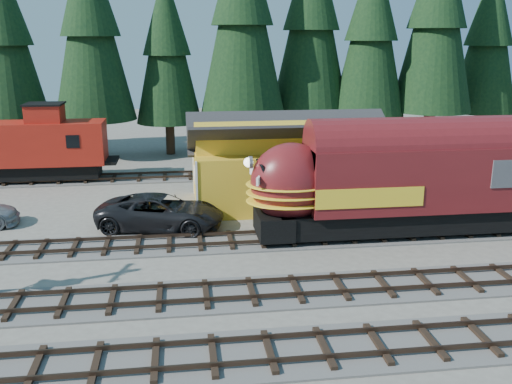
{
  "coord_description": "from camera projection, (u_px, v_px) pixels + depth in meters",
  "views": [
    {
      "loc": [
        -6.78,
        -22.5,
        9.83
      ],
      "look_at": [
        -3.22,
        4.0,
        2.55
      ],
      "focal_mm": 40.0,
      "sensor_mm": 36.0,
      "label": 1
    }
  ],
  "objects": [
    {
      "name": "conifer_backdrop",
      "position": [
        309.0,
        28.0,
        46.81
      ],
      "size": [
        78.47,
        24.16,
        17.18
      ],
      "color": "black",
      "rests_on": "ground"
    },
    {
      "name": "caboose",
      "position": [
        34.0,
        147.0,
        39.36
      ],
      "size": [
        9.73,
        2.82,
        5.06
      ],
      "color": "black",
      "rests_on": "ground"
    },
    {
      "name": "ground",
      "position": [
        341.0,
        269.0,
        24.97
      ],
      "size": [
        120.0,
        120.0,
        0.0
      ],
      "primitive_type": "plane",
      "color": "#6B665B",
      "rests_on": "ground"
    },
    {
      "name": "depot",
      "position": [
        295.0,
        155.0,
        34.24
      ],
      "size": [
        12.8,
        7.0,
        5.3
      ],
      "color": "gold",
      "rests_on": "ground"
    },
    {
      "name": "locomotive",
      "position": [
        407.0,
        184.0,
        28.67
      ],
      "size": [
        16.93,
        3.36,
        4.6
      ],
      "color": "black",
      "rests_on": "ground"
    },
    {
      "name": "track_spur",
      "position": [
        137.0,
        178.0,
        40.89
      ],
      "size": [
        32.0,
        3.2,
        0.33
      ],
      "color": "#4C4947",
      "rests_on": "ground"
    },
    {
      "name": "pickup_truck_a",
      "position": [
        161.0,
        212.0,
        30.01
      ],
      "size": [
        7.13,
        4.47,
        1.84
      ],
      "primitive_type": "imported",
      "rotation": [
        0.0,
        0.0,
        1.34
      ],
      "color": "black",
      "rests_on": "ground"
    },
    {
      "name": "track_siding",
      "position": [
        504.0,
        229.0,
        30.07
      ],
      "size": [
        68.0,
        3.2,
        0.33
      ],
      "color": "#4C4947",
      "rests_on": "ground"
    }
  ]
}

